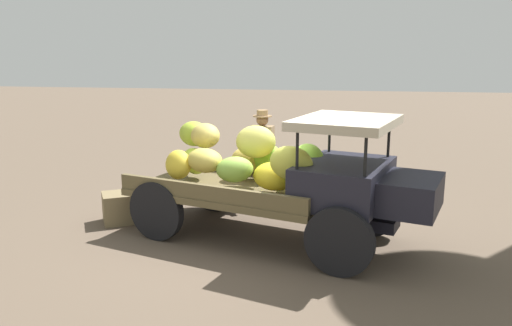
# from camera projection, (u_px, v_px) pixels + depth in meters

# --- Properties ---
(ground_plane) EXTENTS (60.00, 60.00, 0.00)m
(ground_plane) POSITION_uv_depth(u_px,v_px,m) (269.00, 236.00, 7.69)
(ground_plane) COLOR brown
(truck) EXTENTS (4.66, 2.76, 1.89)m
(truck) POSITION_uv_depth(u_px,v_px,m) (284.00, 177.00, 7.35)
(truck) COLOR black
(truck) RESTS_ON ground
(farmer) EXTENTS (0.52, 0.48, 1.73)m
(farmer) POSITION_uv_depth(u_px,v_px,m) (262.00, 151.00, 9.20)
(farmer) COLOR #4A5579
(farmer) RESTS_ON ground
(wooden_crate) EXTENTS (0.71, 0.70, 0.49)m
(wooden_crate) POSITION_uv_depth(u_px,v_px,m) (120.00, 208.00, 8.30)
(wooden_crate) COLOR olive
(wooden_crate) RESTS_ON ground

